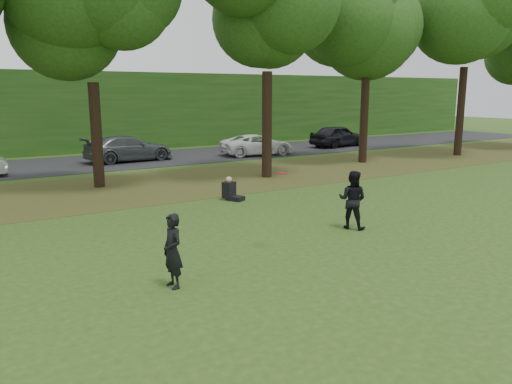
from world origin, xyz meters
TOP-DOWN VIEW (x-y plane):
  - ground at (0.00, 0.00)m, footprint 120.00×120.00m
  - leaf_litter at (0.00, 13.00)m, footprint 60.00×7.00m
  - street at (0.00, 21.00)m, footprint 70.00×7.00m
  - far_hedge at (0.00, 27.00)m, footprint 70.00×3.00m
  - player_left at (-4.61, 2.54)m, footprint 0.39×0.56m
  - player_right at (1.31, 3.89)m, footprint 0.94×1.00m
  - parked_cars at (0.87, 19.79)m, footprint 35.08×3.85m
  - frisbee at (-1.51, 3.31)m, footprint 0.27×0.28m
  - seated_person at (0.27, 8.94)m, footprint 0.68×0.83m

SIDE VIEW (x-z plane):
  - ground at x=0.00m, z-range 0.00..0.00m
  - leaf_litter at x=0.00m, z-range 0.00..0.01m
  - street at x=0.00m, z-range 0.00..0.02m
  - seated_person at x=0.27m, z-range -0.10..0.73m
  - parked_cars at x=0.87m, z-range -0.03..1.44m
  - player_left at x=-4.61m, z-range 0.00..1.48m
  - player_right at x=1.31m, z-range 0.00..1.63m
  - frisbee at x=-1.51m, z-range 1.84..1.95m
  - far_hedge at x=0.00m, z-range 0.00..5.00m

